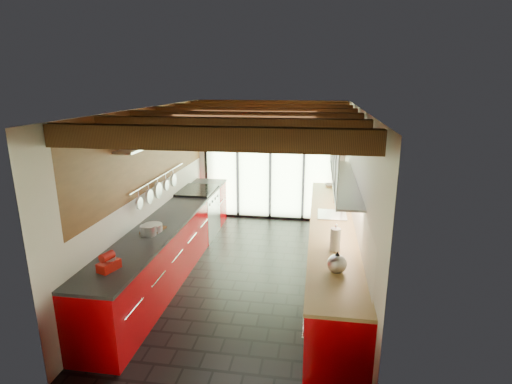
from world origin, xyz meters
TOP-DOWN VIEW (x-y plane):
  - ground at (0.00, 0.00)m, footprint 5.50×5.50m
  - room_shell at (0.00, 0.00)m, footprint 5.50×5.50m
  - ceiling_beams at (-0.00, 0.38)m, footprint 3.14×5.06m
  - glass_door at (0.00, 2.69)m, footprint 2.95×0.10m
  - left_counter at (-1.28, 0.00)m, footprint 0.68×5.00m
  - range_stove at (-1.28, 1.45)m, footprint 0.66×0.90m
  - right_counter at (1.27, 0.00)m, footprint 0.68×5.00m
  - sink_assembly at (1.29, 0.40)m, footprint 0.45×0.52m
  - upper_cabinets_right at (1.43, 0.30)m, footprint 0.34×3.00m
  - left_wall_fixtures at (-1.47, 0.18)m, footprint 0.28×2.60m
  - stand_mixer at (-1.27, -1.94)m, footprint 0.21×0.28m
  - pot_large at (-1.27, -0.87)m, footprint 0.26×0.26m
  - pot_small at (-1.27, -0.71)m, footprint 0.29×0.29m
  - cutting_board at (-1.27, -0.70)m, footprint 0.29×0.37m
  - kettle at (1.27, -1.60)m, footprint 0.27×0.30m
  - paper_towel at (1.27, -1.00)m, footprint 0.13×0.13m
  - soap_bottle at (1.27, -0.81)m, footprint 0.12×0.12m
  - bowl at (1.27, 2.25)m, footprint 0.24×0.24m

SIDE VIEW (x-z plane):
  - ground at x=0.00m, z-range 0.00..0.00m
  - right_counter at x=1.27m, z-range 0.00..0.92m
  - left_counter at x=-1.28m, z-range 0.00..0.92m
  - range_stove at x=-1.28m, z-range -0.01..0.96m
  - cutting_board at x=-1.27m, z-range 0.92..0.95m
  - bowl at x=1.27m, z-range 0.92..0.97m
  - sink_assembly at x=1.29m, z-range 0.75..1.17m
  - pot_small at x=-1.27m, z-range 0.92..1.02m
  - pot_large at x=-1.27m, z-range 0.92..1.06m
  - stand_mixer at x=-1.27m, z-range 0.90..1.12m
  - soap_bottle at x=1.27m, z-range 0.92..1.12m
  - kettle at x=1.27m, z-range 0.90..1.16m
  - paper_towel at x=1.27m, z-range 0.89..1.24m
  - room_shell at x=0.00m, z-range -1.10..4.40m
  - glass_door at x=0.00m, z-range 0.21..3.11m
  - left_wall_fixtures at x=-1.47m, z-range 1.37..2.32m
  - upper_cabinets_right at x=1.43m, z-range 0.35..3.35m
  - ceiling_beams at x=0.00m, z-range 0.01..4.91m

